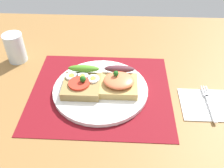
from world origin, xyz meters
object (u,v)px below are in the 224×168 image
Objects in this scene: sandwich_salmon at (119,82)px; fork at (209,102)px; sandwich_egg_tomato at (82,83)px; plate at (101,90)px; drinking_glass at (15,48)px; napkin at (206,104)px.

sandwich_salmon reaches higher than fork.
sandwich_egg_tomato is 0.84× the size of fork.
plate is 5.20cm from sandwich_egg_tomato.
drinking_glass reaches higher than sandwich_egg_tomato.
plate reaches higher than napkin.
drinking_glass reaches higher than plate.
sandwich_egg_tomato is at bearing 174.48° from fork.
plate is at bearing -173.92° from sandwich_salmon.
drinking_glass is (-21.64, 13.28, 1.48)cm from sandwich_egg_tomato.
sandwich_salmon reaches higher than napkin.
napkin is (31.40, -3.55, -2.60)cm from sandwich_egg_tomato.
sandwich_salmon is at bearing 169.51° from napkin.
fork is (22.52, -3.60, -2.44)cm from sandwich_salmon.
plate reaches higher than fork.
sandwich_salmon is 22.44cm from napkin.
plate is 2.45× the size of sandwich_salmon.
drinking_glass is (-31.16, 12.78, 1.17)cm from sandwich_salmon.
sandwich_egg_tomato is 1.21× the size of drinking_glass.
plate is 29.78cm from drinking_glass.
napkin is 0.99× the size of fork.
sandwich_salmon is 33.70cm from drinking_glass.
drinking_glass is at bearing 157.70° from sandwich_salmon.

